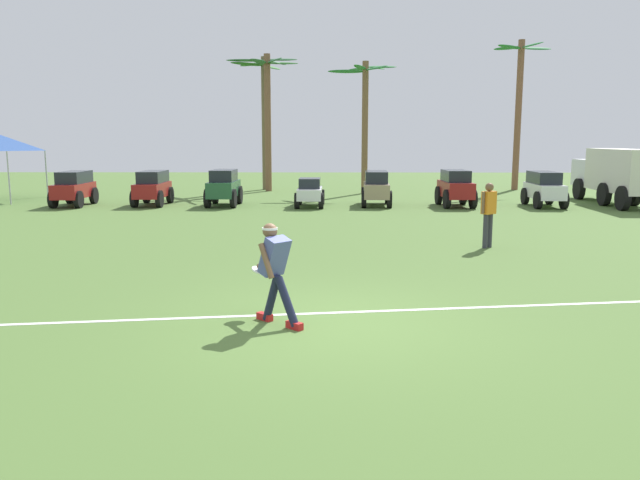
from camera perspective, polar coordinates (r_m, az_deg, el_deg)
The scene contains 17 objects.
ground_plane at distance 8.94m, azimuth 1.36°, elevation -7.64°, with size 80.00×80.00×0.00m, color #4B6A30.
field_line_paint at distance 9.46m, azimuth 1.32°, elevation -6.65°, with size 22.73×0.10×0.01m, color white.
frisbee_thrower at distance 8.77m, azimuth -4.14°, elevation -2.58°, with size 0.74×0.94×1.43m.
frisbee_in_flight at distance 9.33m, azimuth -5.48°, elevation -2.77°, with size 0.34×0.35×0.10m.
teammate_near_sideline at distance 15.41m, azimuth 15.16°, elevation 2.76°, with size 0.43×0.37×1.56m.
parked_car_slot_a at distance 26.17m, azimuth -21.57°, elevation 4.51°, with size 1.20×2.43×1.34m.
parked_car_slot_b at distance 25.45m, azimuth -15.05°, elevation 4.72°, with size 1.16×2.41×1.34m.
parked_car_slot_c at distance 24.65m, azimuth -8.79°, elevation 4.84°, with size 1.18×2.36×1.40m.
parked_car_slot_d at distance 24.05m, azimuth -0.93°, elevation 4.41°, with size 1.12×2.21×1.10m.
parked_car_slot_e at distance 24.56m, azimuth 5.16°, elevation 4.84°, with size 1.25×2.44×1.34m.
parked_car_slot_f at distance 24.67m, azimuth 12.28°, elevation 4.74°, with size 1.22×2.38×1.40m.
parked_car_slot_g at distance 25.58m, azimuth 19.80°, elevation 4.51°, with size 1.20×2.42×1.34m.
box_truck at distance 27.49m, azimuth 25.30°, elevation 5.53°, with size 1.50×5.93×2.20m.
palm_tree_far_left at distance 32.36m, azimuth -5.08°, elevation 11.51°, with size 3.30×3.08×6.65m.
palm_tree_left_of_centre at distance 31.34m, azimuth -4.82°, elevation 11.80°, with size 3.47×3.53×6.65m.
palm_tree_right_of_centre at distance 29.90m, azimuth 4.14°, elevation 11.53°, with size 3.21×3.04×6.15m.
palm_tree_far_right at distance 33.52m, azimuth 17.72°, elevation 11.74°, with size 3.15×3.39×7.43m.
Camera 1 is at (-0.10, -8.55, 2.60)m, focal length 35.00 mm.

